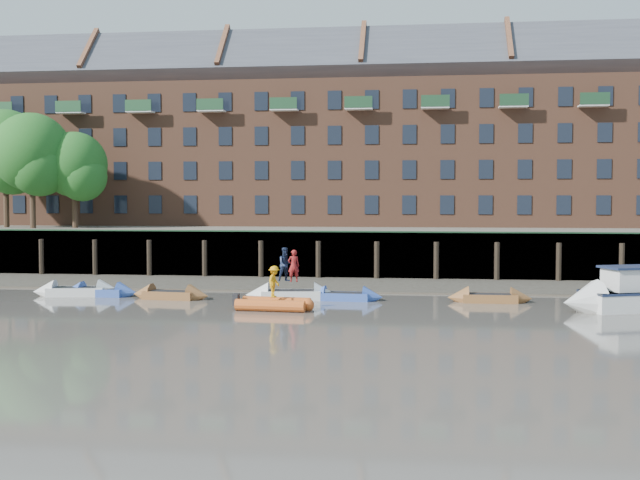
% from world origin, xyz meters
% --- Properties ---
extents(ground, '(220.00, 220.00, 0.00)m').
position_xyz_m(ground, '(0.00, 0.00, 0.00)').
color(ground, '#605A52').
rests_on(ground, ground).
extents(foreshore, '(110.00, 8.00, 0.50)m').
position_xyz_m(foreshore, '(0.00, 18.00, 0.00)').
color(foreshore, '#3D382F').
rests_on(foreshore, ground).
extents(mud_band, '(110.00, 1.60, 0.10)m').
position_xyz_m(mud_band, '(0.00, 14.60, 0.00)').
color(mud_band, '#4C4336').
rests_on(mud_band, ground).
extents(river_wall, '(110.00, 1.23, 3.30)m').
position_xyz_m(river_wall, '(-0.00, 22.38, 1.59)').
color(river_wall, '#2D2A26').
rests_on(river_wall, ground).
extents(bank_terrace, '(110.00, 28.00, 3.20)m').
position_xyz_m(bank_terrace, '(0.00, 36.00, 1.60)').
color(bank_terrace, '#5E594D').
rests_on(bank_terrace, ground).
extents(apartment_terrace, '(80.60, 15.56, 20.98)m').
position_xyz_m(apartment_terrace, '(-0.00, 36.99, 12.82)').
color(apartment_terrace, brown).
rests_on(apartment_terrace, bank_terrace).
extents(tree_cluster, '(11.76, 7.74, 9.40)m').
position_xyz_m(tree_cluster, '(-25.62, 27.35, 9.00)').
color(tree_cluster, '#3A281C').
rests_on(tree_cluster, bank_terrace).
extents(rowboat_0, '(5.11, 2.18, 1.44)m').
position_xyz_m(rowboat_0, '(-14.38, 10.66, 0.25)').
color(rowboat_0, silver).
rests_on(rowboat_0, ground).
extents(rowboat_1, '(4.40, 1.45, 1.26)m').
position_xyz_m(rowboat_1, '(-13.04, 10.76, 0.22)').
color(rowboat_1, '#3554AB').
rests_on(rowboat_1, ground).
extents(rowboat_2, '(4.56, 1.79, 1.29)m').
position_xyz_m(rowboat_2, '(-8.69, 9.98, 0.23)').
color(rowboat_2, brown).
rests_on(rowboat_2, ground).
extents(rowboat_3, '(5.14, 2.08, 1.45)m').
position_xyz_m(rowboat_3, '(-2.06, 10.63, 0.26)').
color(rowboat_3, silver).
rests_on(rowboat_3, ground).
extents(rowboat_4, '(4.27, 1.49, 1.22)m').
position_xyz_m(rowboat_4, '(0.86, 10.64, 0.22)').
color(rowboat_4, '#3554AB').
rests_on(rowboat_4, ground).
extents(rowboat_6, '(4.45, 1.32, 1.29)m').
position_xyz_m(rowboat_6, '(8.63, 10.80, 0.23)').
color(rowboat_6, brown).
rests_on(rowboat_6, ground).
extents(rib_tender, '(3.90, 2.11, 0.66)m').
position_xyz_m(rib_tender, '(-2.14, 6.51, 0.29)').
color(rib_tender, '#D25920').
rests_on(rib_tender, ground).
extents(motor_launch, '(7.14, 4.49, 2.80)m').
position_xyz_m(motor_launch, '(14.59, 8.25, 0.71)').
color(motor_launch, silver).
rests_on(motor_launch, ground).
extents(person_rower_a, '(0.75, 0.62, 1.76)m').
position_xyz_m(person_rower_a, '(-1.92, 10.58, 1.86)').
color(person_rower_a, maroon).
rests_on(person_rower_a, rowboat_3).
extents(person_rower_b, '(1.13, 1.05, 1.87)m').
position_xyz_m(person_rower_b, '(-2.39, 10.76, 1.91)').
color(person_rower_b, '#19233F').
rests_on(person_rower_b, rowboat_3).
extents(person_rib_crew, '(0.77, 1.11, 1.57)m').
position_xyz_m(person_rib_crew, '(-2.26, 6.58, 1.41)').
color(person_rib_crew, orange).
rests_on(person_rib_crew, rib_tender).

